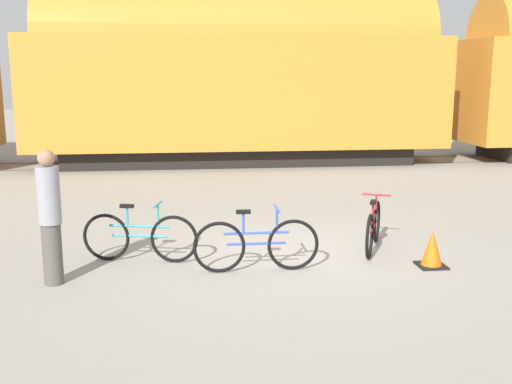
{
  "coord_description": "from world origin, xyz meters",
  "views": [
    {
      "loc": [
        -1.61,
        -8.81,
        2.77
      ],
      "look_at": [
        -0.64,
        -0.49,
        1.1
      ],
      "focal_mm": 42.0,
      "sensor_mm": 36.0,
      "label": 1
    }
  ],
  "objects_px": {
    "freight_train": "(238,74)",
    "bicycle_blue": "(256,245)",
    "bicycle_maroon": "(373,227)",
    "bicycle_teal": "(140,237)",
    "person_in_grey": "(50,216)",
    "traffic_cone": "(432,250)"
  },
  "relations": [
    {
      "from": "freight_train",
      "to": "bicycle_maroon",
      "type": "distance_m",
      "value": 9.95
    },
    {
      "from": "freight_train",
      "to": "bicycle_maroon",
      "type": "bearing_deg",
      "value": -82.21
    },
    {
      "from": "bicycle_maroon",
      "to": "traffic_cone",
      "type": "relative_size",
      "value": 2.79
    },
    {
      "from": "bicycle_teal",
      "to": "traffic_cone",
      "type": "distance_m",
      "value": 4.29
    },
    {
      "from": "bicycle_maroon",
      "to": "person_in_grey",
      "type": "relative_size",
      "value": 0.85
    },
    {
      "from": "bicycle_blue",
      "to": "bicycle_maroon",
      "type": "relative_size",
      "value": 1.17
    },
    {
      "from": "bicycle_teal",
      "to": "bicycle_maroon",
      "type": "bearing_deg",
      "value": 3.06
    },
    {
      "from": "freight_train",
      "to": "bicycle_teal",
      "type": "distance_m",
      "value": 10.31
    },
    {
      "from": "freight_train",
      "to": "bicycle_blue",
      "type": "distance_m",
      "value": 10.7
    },
    {
      "from": "freight_train",
      "to": "person_in_grey",
      "type": "bearing_deg",
      "value": -107.79
    },
    {
      "from": "bicycle_blue",
      "to": "traffic_cone",
      "type": "height_order",
      "value": "bicycle_blue"
    },
    {
      "from": "bicycle_teal",
      "to": "person_in_grey",
      "type": "distance_m",
      "value": 1.48
    },
    {
      "from": "person_in_grey",
      "to": "traffic_cone",
      "type": "relative_size",
      "value": 3.29
    },
    {
      "from": "bicycle_teal",
      "to": "traffic_cone",
      "type": "xyz_separation_m",
      "value": [
        4.22,
        -0.74,
        -0.13
      ]
    },
    {
      "from": "bicycle_blue",
      "to": "bicycle_maroon",
      "type": "height_order",
      "value": "bicycle_blue"
    },
    {
      "from": "bicycle_maroon",
      "to": "person_in_grey",
      "type": "bearing_deg",
      "value": -167.5
    },
    {
      "from": "bicycle_teal",
      "to": "bicycle_blue",
      "type": "bearing_deg",
      "value": -21.35
    },
    {
      "from": "bicycle_maroon",
      "to": "bicycle_teal",
      "type": "bearing_deg",
      "value": -176.94
    },
    {
      "from": "freight_train",
      "to": "bicycle_maroon",
      "type": "xyz_separation_m",
      "value": [
        1.31,
        -9.57,
        -2.38
      ]
    },
    {
      "from": "freight_train",
      "to": "bicycle_blue",
      "type": "bearing_deg",
      "value": -93.62
    },
    {
      "from": "freight_train",
      "to": "bicycle_teal",
      "type": "xyz_separation_m",
      "value": [
        -2.33,
        -9.76,
        -2.37
      ]
    },
    {
      "from": "bicycle_teal",
      "to": "bicycle_maroon",
      "type": "distance_m",
      "value": 3.64
    }
  ]
}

